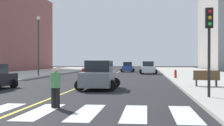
% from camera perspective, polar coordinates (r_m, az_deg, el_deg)
% --- Properties ---
extents(crosswalk_paint, '(13.50, 4.00, 0.01)m').
position_cam_1_polar(crosswalk_paint, '(12.79, -16.65, -8.34)').
color(crosswalk_paint, silver).
rests_on(crosswalk_paint, ground).
extents(lane_divider_paint, '(0.16, 80.00, 0.01)m').
position_cam_1_polar(lane_divider_paint, '(47.93, 0.43, -1.92)').
color(lane_divider_paint, yellow).
rests_on(lane_divider_paint, ground).
extents(car_white_nearest, '(2.70, 4.25, 1.87)m').
position_cam_1_polar(car_white_nearest, '(46.98, 6.55, -0.91)').
color(car_white_nearest, silver).
rests_on(car_white_nearest, ground).
extents(car_blue_third, '(2.53, 3.98, 1.75)m').
position_cam_1_polar(car_blue_third, '(55.18, 2.85, -0.77)').
color(car_blue_third, '#2D479E').
rests_on(car_blue_third, ground).
extents(car_red_fourth, '(2.49, 3.98, 1.78)m').
position_cam_1_polar(car_red_fourth, '(37.59, -3.55, -1.30)').
color(car_red_fourth, red).
rests_on(car_red_fourth, ground).
extents(car_gray_fifth, '(2.75, 4.41, 1.97)m').
position_cam_1_polar(car_gray_fifth, '(21.60, -2.41, -2.32)').
color(car_gray_fifth, slate).
rests_on(car_gray_fifth, ground).
extents(traffic_light_near_corner, '(0.36, 0.41, 4.41)m').
position_cam_1_polar(traffic_light_near_corner, '(16.31, 17.21, 5.02)').
color(traffic_light_near_corner, black).
rests_on(traffic_light_near_corner, sidewalk_kerb_east).
extents(park_bench, '(1.84, 0.71, 1.12)m').
position_cam_1_polar(park_bench, '(23.07, 16.73, -2.74)').
color(park_bench, brown).
rests_on(park_bench, sidewalk_kerb_east).
extents(pedestrian_crossing, '(0.42, 0.42, 1.69)m').
position_cam_1_polar(pedestrian_crossing, '(13.15, -10.20, -4.03)').
color(pedestrian_crossing, black).
rests_on(pedestrian_crossing, ground).
extents(fire_hydrant, '(0.26, 0.26, 0.89)m').
position_cam_1_polar(fire_hydrant, '(33.57, 11.45, -1.94)').
color(fire_hydrant, red).
rests_on(fire_hydrant, sidewalk_kerb_east).
extents(street_lamp, '(0.44, 0.44, 7.21)m').
position_cam_1_polar(street_lamp, '(39.51, -13.20, 3.97)').
color(street_lamp, '#38383D').
rests_on(street_lamp, sidewalk_kerb_west).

